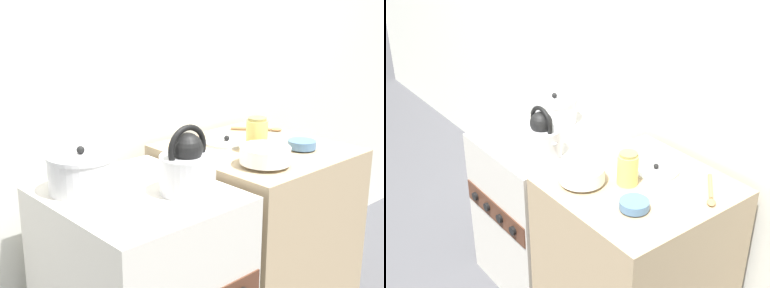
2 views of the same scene
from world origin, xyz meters
TOP-DOWN VIEW (x-y plane):
  - wall_back at (0.00, 0.76)m, footprint 7.00×0.06m
  - counter at (0.64, 0.35)m, footprint 0.66×0.69m
  - kettle at (0.13, 0.20)m, footprint 0.24×0.19m
  - cooking_pot at (-0.13, 0.46)m, footprint 0.24×0.24m
  - enamel_bowl at (0.48, 0.16)m, footprint 0.19×0.19m
  - small_ceramic_bowl at (0.76, 0.20)m, footprint 0.12×0.12m
  - storage_jar at (0.60, 0.31)m, footprint 0.09×0.09m
  - loose_pot_lid at (0.60, 0.48)m, footprint 0.20×0.20m
  - wooden_spoon at (0.87, 0.52)m, footprint 0.18×0.19m

SIDE VIEW (x-z plane):
  - counter at x=0.64m, z-range 0.00..0.86m
  - loose_pot_lid at x=0.60m, z-range 0.85..0.88m
  - wooden_spoon at x=0.87m, z-range 0.86..0.87m
  - small_ceramic_bowl at x=0.76m, z-range 0.86..0.90m
  - cooking_pot at x=-0.13m, z-range 0.82..0.98m
  - enamel_bowl at x=0.48m, z-range 0.86..0.94m
  - kettle at x=0.13m, z-range 0.80..1.04m
  - storage_jar at x=0.60m, z-range 0.86..1.00m
  - wall_back at x=0.00m, z-range 0.00..2.50m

